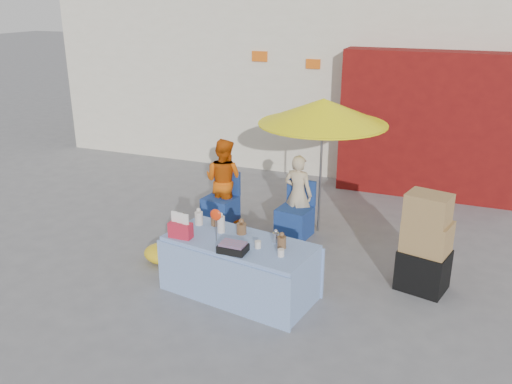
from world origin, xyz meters
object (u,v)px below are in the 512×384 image
at_px(chair_right, 295,220).
at_px(box_stack, 425,246).
at_px(market_table, 239,267).
at_px(vendor_orange, 224,181).
at_px(vendor_beige, 298,194).
at_px(umbrella, 323,112).
at_px(chair_left, 221,208).

distance_m(chair_right, box_stack, 2.23).
relative_size(market_table, vendor_orange, 1.44).
relative_size(vendor_beige, box_stack, 0.98).
bearing_deg(chair_right, vendor_beige, 98.88).
height_order(chair_right, umbrella, umbrella).
xyz_separation_m(vendor_orange, vendor_beige, (1.25, 0.00, -0.06)).
relative_size(chair_left, vendor_orange, 0.62).
bearing_deg(vendor_beige, umbrella, -145.49).
distance_m(market_table, vendor_orange, 2.37).
height_order(market_table, umbrella, umbrella).
xyz_separation_m(chair_right, vendor_beige, (-0.00, 0.13, 0.37)).
height_order(chair_right, vendor_orange, vendor_orange).
relative_size(market_table, vendor_beige, 1.59).
height_order(vendor_orange, umbrella, umbrella).
height_order(market_table, vendor_beige, vendor_beige).
distance_m(market_table, umbrella, 2.70).
xyz_separation_m(vendor_orange, umbrella, (1.55, 0.15, 1.20)).
bearing_deg(umbrella, vendor_beige, -153.43).
bearing_deg(chair_left, vendor_beige, 14.09).
relative_size(market_table, chair_left, 2.33).
bearing_deg(vendor_beige, chair_right, 98.88).
bearing_deg(vendor_orange, umbrella, -166.53).
height_order(chair_right, vendor_beige, vendor_beige).
bearing_deg(market_table, chair_left, 130.67).
distance_m(market_table, chair_right, 1.91).
bearing_deg(market_table, vendor_beige, 96.84).
distance_m(chair_left, box_stack, 3.39).
bearing_deg(umbrella, market_table, -100.34).
distance_m(market_table, box_stack, 2.30).
bearing_deg(chair_left, box_stack, -8.55).
relative_size(chair_left, chair_right, 1.00).
bearing_deg(vendor_beige, market_table, 95.14).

